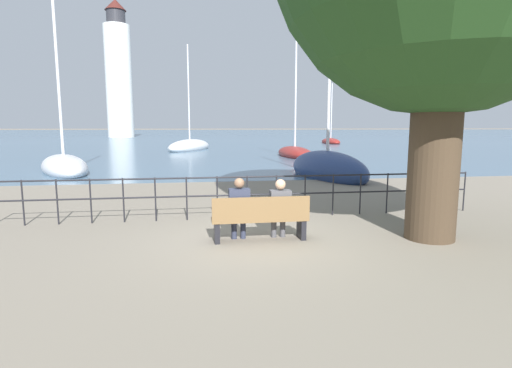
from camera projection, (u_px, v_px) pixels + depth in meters
name	position (u px, v px, depth m)	size (l,w,h in m)	color
ground_plane	(260.00, 240.00, 7.94)	(1000.00, 1000.00, 0.00)	gray
harbor_water	(198.00, 132.00, 163.18)	(600.00, 300.00, 0.01)	slate
park_bench	(260.00, 219.00, 7.82)	(1.90, 0.45, 0.90)	brown
seated_person_left	(239.00, 207.00, 7.80)	(0.41, 0.35, 1.25)	#2D3347
seated_person_right	(280.00, 206.00, 7.92)	(0.41, 0.35, 1.21)	#4C4C51
promenade_railing	(247.00, 190.00, 9.75)	(11.73, 0.04, 1.05)	black
sailboat_0	(331.00, 142.00, 53.70)	(2.16, 5.91, 8.24)	maroon
sailboat_1	(327.00, 169.00, 17.73)	(2.98, 6.04, 9.63)	navy
sailboat_2	(190.00, 147.00, 38.83)	(5.36, 8.79, 10.37)	white
sailboat_3	(64.00, 166.00, 19.78)	(4.41, 6.86, 8.74)	silver
sailboat_4	(295.00, 153.00, 30.16)	(2.14, 6.86, 9.60)	maroon
harbor_lighthouse	(119.00, 75.00, 84.13)	(5.41, 5.41, 28.29)	white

